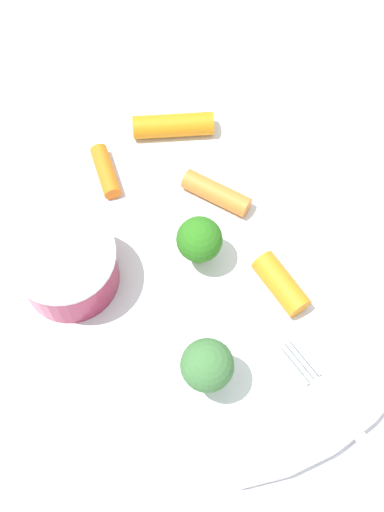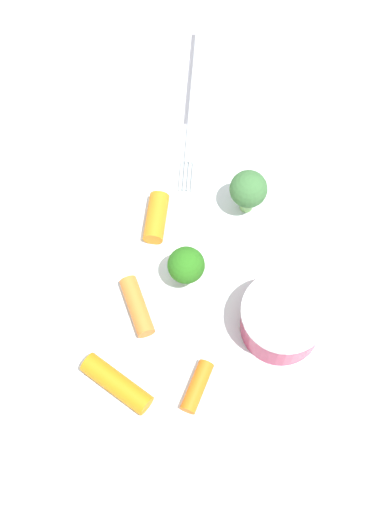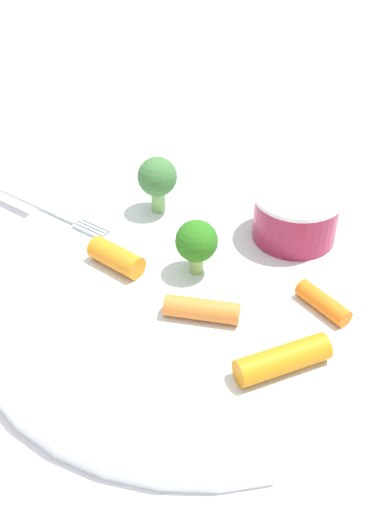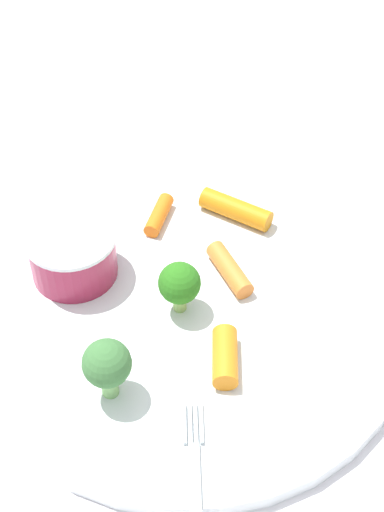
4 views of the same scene
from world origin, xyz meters
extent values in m
plane|color=silver|center=(0.00, 0.00, 0.00)|extent=(2.40, 2.40, 0.00)
cylinder|color=white|center=(0.00, 0.00, 0.01)|extent=(0.30, 0.30, 0.01)
cylinder|color=#972342|center=(0.04, -0.08, 0.03)|extent=(0.06, 0.06, 0.03)
cylinder|color=silver|center=(0.04, -0.08, 0.05)|extent=(0.06, 0.06, 0.00)
cylinder|color=#7EBB68|center=(0.09, 0.02, 0.02)|extent=(0.01, 0.01, 0.02)
sphere|color=#3E723B|center=(0.09, 0.02, 0.04)|extent=(0.03, 0.03, 0.03)
cylinder|color=#8CB65D|center=(0.01, 0.00, 0.02)|extent=(0.01, 0.01, 0.02)
sphere|color=#2A721B|center=(0.01, 0.00, 0.04)|extent=(0.03, 0.03, 0.03)
cylinder|color=orange|center=(0.02, 0.06, 0.02)|extent=(0.04, 0.04, 0.02)
cylinder|color=orange|center=(-0.04, -0.08, 0.02)|extent=(0.04, 0.03, 0.01)
cylinder|color=orange|center=(-0.04, 0.00, 0.02)|extent=(0.03, 0.05, 0.01)
cylinder|color=orange|center=(-0.08, -0.04, 0.02)|extent=(0.03, 0.06, 0.02)
cube|color=silver|center=(0.07, 0.07, 0.01)|extent=(0.02, 0.02, 0.00)
cube|color=silver|center=(0.06, 0.07, 0.01)|extent=(0.02, 0.02, 0.00)
cube|color=silver|center=(0.06, 0.08, 0.01)|extent=(0.02, 0.02, 0.00)
cube|color=silver|center=(0.06, 0.08, 0.01)|extent=(0.02, 0.02, 0.00)
camera|label=1|loc=(0.18, 0.04, 0.39)|focal=44.80mm
camera|label=2|loc=(-0.12, -0.19, 0.55)|focal=51.50mm
camera|label=3|loc=(-0.31, 0.02, 0.28)|focal=42.31mm
camera|label=4|loc=(0.22, 0.26, 0.41)|focal=52.81mm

